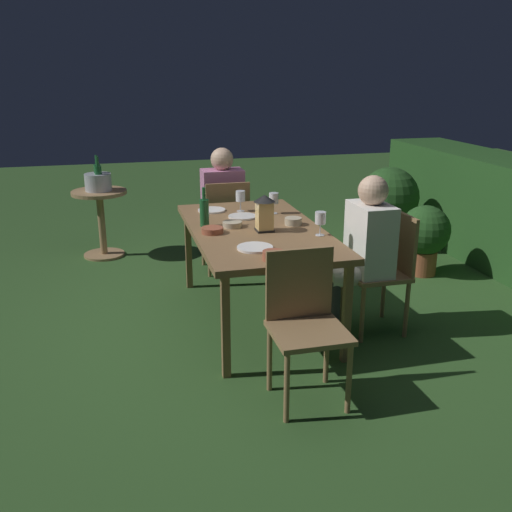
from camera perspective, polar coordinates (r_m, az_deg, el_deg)
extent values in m
plane|color=#2D5123|center=(4.48, 0.00, -6.20)|extent=(16.00, 16.00, 0.00)
cube|color=olive|center=(4.23, 0.00, 2.51)|extent=(1.73, 0.94, 0.04)
cube|color=olive|center=(5.02, -6.69, 0.58)|extent=(0.05, 0.05, 0.68)
cube|color=olive|center=(3.55, -3.02, -7.00)|extent=(0.05, 0.05, 0.68)
cube|color=olive|center=(5.17, 2.05, 1.25)|extent=(0.05, 0.05, 0.68)
cube|color=olive|center=(3.77, 8.97, -5.63)|extent=(0.05, 0.05, 0.68)
cube|color=#937047|center=(5.42, -3.14, 3.06)|extent=(0.40, 0.42, 0.03)
cube|color=#937047|center=(5.19, -2.77, 4.94)|extent=(0.03, 0.40, 0.42)
cylinder|color=#937047|center=(5.61, -5.25, 1.15)|extent=(0.03, 0.03, 0.42)
cylinder|color=#937047|center=(5.68, -1.67, 1.42)|extent=(0.03, 0.03, 0.42)
cylinder|color=#937047|center=(5.29, -4.65, 0.11)|extent=(0.03, 0.03, 0.42)
cylinder|color=#937047|center=(5.36, -0.86, 0.41)|extent=(0.03, 0.03, 0.42)
cube|color=#C675A3|center=(5.42, -3.32, 5.93)|extent=(0.24, 0.38, 0.50)
sphere|color=#D1A889|center=(5.35, -3.39, 9.53)|extent=(0.21, 0.21, 0.21)
cylinder|color=#C675A3|center=(5.59, -4.47, 3.79)|extent=(0.36, 0.13, 0.13)
cylinder|color=#C675A3|center=(5.62, -2.66, 3.91)|extent=(0.36, 0.13, 0.13)
cylinder|color=#333338|center=(5.80, -4.69, 1.89)|extent=(0.11, 0.11, 0.45)
cylinder|color=#333338|center=(5.83, -2.95, 2.02)|extent=(0.11, 0.11, 0.45)
cube|color=#937047|center=(4.23, 11.73, -1.71)|extent=(0.42, 0.40, 0.03)
cube|color=#937047|center=(4.25, 14.20, 1.37)|extent=(0.40, 0.03, 0.42)
cylinder|color=#937047|center=(4.09, 10.47, -5.72)|extent=(0.03, 0.03, 0.42)
cylinder|color=#937047|center=(4.40, 8.53, -3.90)|extent=(0.03, 0.03, 0.42)
cylinder|color=#937047|center=(4.24, 14.67, -5.16)|extent=(0.03, 0.03, 0.42)
cylinder|color=#937047|center=(4.53, 12.50, -3.45)|extent=(0.03, 0.03, 0.42)
cube|color=white|center=(4.12, 11.22, 1.67)|extent=(0.38, 0.24, 0.50)
sphere|color=#D1A889|center=(4.04, 11.52, 6.36)|extent=(0.21, 0.21, 0.21)
cylinder|color=white|center=(4.06, 9.77, -2.02)|extent=(0.13, 0.36, 0.13)
cylinder|color=white|center=(4.22, 8.78, -1.20)|extent=(0.13, 0.36, 0.13)
cylinder|color=#333338|center=(4.09, 7.53, -5.35)|extent=(0.11, 0.11, 0.45)
cylinder|color=#333338|center=(4.25, 6.64, -4.42)|extent=(0.11, 0.11, 0.45)
cube|color=#937047|center=(3.26, 5.27, -7.56)|extent=(0.40, 0.42, 0.03)
cube|color=#937047|center=(3.34, 4.30, -2.73)|extent=(0.03, 0.40, 0.42)
cylinder|color=#937047|center=(3.29, 9.18, -11.94)|extent=(0.03, 0.03, 0.42)
cylinder|color=#937047|center=(3.18, 3.06, -12.89)|extent=(0.03, 0.03, 0.42)
cylinder|color=#937047|center=(3.56, 7.00, -9.33)|extent=(0.03, 0.03, 0.42)
cylinder|color=#937047|center=(3.46, 1.35, -10.08)|extent=(0.03, 0.03, 0.42)
cube|color=black|center=(4.14, 0.83, 2.59)|extent=(0.12, 0.12, 0.01)
cube|color=#F9D17A|center=(4.11, 0.84, 4.03)|extent=(0.11, 0.11, 0.20)
cone|color=black|center=(4.09, 0.85, 5.73)|extent=(0.15, 0.15, 0.05)
cylinder|color=#1E5B2D|center=(4.27, -5.13, 4.27)|extent=(0.07, 0.07, 0.20)
cylinder|color=#1E5B2D|center=(4.23, -5.18, 6.17)|extent=(0.03, 0.03, 0.09)
cylinder|color=silver|center=(4.06, 6.33, 2.08)|extent=(0.06, 0.06, 0.00)
cylinder|color=silver|center=(4.05, 6.35, 2.65)|extent=(0.01, 0.01, 0.08)
cylinder|color=silver|center=(4.03, 6.39, 3.78)|extent=(0.08, 0.08, 0.08)
cylinder|color=maroon|center=(4.03, 6.38, 3.45)|extent=(0.07, 0.07, 0.03)
cylinder|color=silver|center=(4.65, 1.75, 4.24)|extent=(0.06, 0.06, 0.00)
cylinder|color=silver|center=(4.64, 1.76, 4.75)|extent=(0.01, 0.01, 0.08)
cylinder|color=silver|center=(4.62, 1.77, 5.74)|extent=(0.08, 0.08, 0.08)
cylinder|color=maroon|center=(4.62, 1.76, 5.45)|extent=(0.07, 0.07, 0.03)
cylinder|color=silver|center=(4.72, -1.54, 4.48)|extent=(0.06, 0.06, 0.00)
cylinder|color=silver|center=(4.71, -1.54, 4.97)|extent=(0.01, 0.01, 0.08)
cylinder|color=silver|center=(4.69, -1.55, 5.95)|extent=(0.08, 0.08, 0.08)
cylinder|color=maroon|center=(4.70, -1.55, 5.67)|extent=(0.07, 0.07, 0.03)
cylinder|color=white|center=(3.73, -0.10, 0.83)|extent=(0.24, 0.24, 0.01)
cylinder|color=silver|center=(4.52, -1.34, 3.92)|extent=(0.22, 0.22, 0.01)
cylinder|color=white|center=(4.74, -4.40, 4.54)|extent=(0.22, 0.22, 0.01)
cylinder|color=#9E5138|center=(4.10, -4.33, 2.55)|extent=(0.16, 0.16, 0.04)
cylinder|color=#424C1E|center=(4.09, -4.33, 2.67)|extent=(0.13, 0.13, 0.01)
cylinder|color=#BCAD8E|center=(4.25, -2.36, 3.15)|extent=(0.14, 0.14, 0.04)
cylinder|color=tan|center=(4.24, -2.36, 3.26)|extent=(0.12, 0.12, 0.01)
cylinder|color=#BCAD8E|center=(4.31, 3.69, 3.45)|extent=(0.13, 0.13, 0.05)
cylinder|color=#477533|center=(4.31, 3.70, 3.59)|extent=(0.11, 0.11, 0.02)
cylinder|color=#9E5138|center=(3.51, 1.75, 0.04)|extent=(0.14, 0.14, 0.06)
cylinder|color=beige|center=(3.51, 1.75, 0.21)|extent=(0.12, 0.12, 0.02)
cylinder|color=#9E7A51|center=(5.97, -15.26, 6.09)|extent=(0.54, 0.54, 0.03)
cylinder|color=#9E7A51|center=(6.05, -15.00, 2.95)|extent=(0.07, 0.07, 0.64)
cylinder|color=#9E7A51|center=(6.13, -14.76, 0.16)|extent=(0.41, 0.41, 0.02)
cylinder|color=#B2B7BF|center=(5.95, -15.34, 7.06)|extent=(0.26, 0.26, 0.17)
cylinder|color=white|center=(5.94, -15.38, 7.46)|extent=(0.23, 0.23, 0.04)
cylinder|color=#1E5B2D|center=(5.98, -15.41, 7.97)|extent=(0.07, 0.07, 0.16)
cylinder|color=#1E5B2D|center=(5.96, -15.52, 9.15)|extent=(0.03, 0.03, 0.09)
cylinder|color=#195128|center=(5.89, -15.32, 7.83)|extent=(0.07, 0.07, 0.16)
cylinder|color=#195128|center=(5.87, -15.42, 9.03)|extent=(0.03, 0.03, 0.09)
cylinder|color=brown|center=(6.33, 12.76, 2.11)|extent=(0.25, 0.25, 0.29)
sphere|color=#234C1E|center=(6.23, 13.02, 5.72)|extent=(0.62, 0.62, 0.62)
cylinder|color=#9E5133|center=(5.60, 16.10, -0.59)|extent=(0.26, 0.26, 0.23)
sphere|color=#234C1E|center=(5.51, 16.38, 2.46)|extent=(0.46, 0.46, 0.46)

